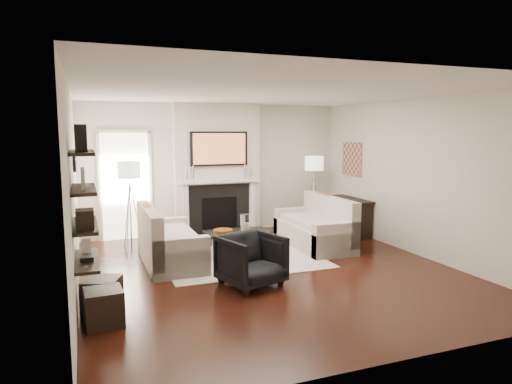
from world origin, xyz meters
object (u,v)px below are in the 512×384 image
object	(u,v)px
loveseat_right_base	(313,235)
lamp_right_shade	(314,163)
ottoman_near	(102,295)
loveseat_left_base	(171,251)
lamp_left_shade	(129,170)
armchair	(251,258)
coffee_table	(237,232)

from	to	relation	value
loveseat_right_base	lamp_right_shade	size ratio (longest dim) A/B	4.50
lamp_right_shade	ottoman_near	xyz separation A→B (m)	(-4.52, -3.21, -1.25)
lamp_right_shade	ottoman_near	distance (m)	5.68
loveseat_left_base	lamp_left_shade	distance (m)	1.78
loveseat_left_base	ottoman_near	bearing A→B (deg)	-123.60
loveseat_right_base	armchair	xyz separation A→B (m)	(-1.83, -1.62, 0.18)
armchair	lamp_left_shade	bearing A→B (deg)	100.21
lamp_left_shade	lamp_right_shade	distance (m)	3.91
coffee_table	armchair	bearing A→B (deg)	-101.26
loveseat_left_base	coffee_table	xyz separation A→B (m)	(1.16, 0.09, 0.19)
coffee_table	armchair	world-z (taller)	armchair
armchair	lamp_right_shade	size ratio (longest dim) A/B	1.96
loveseat_right_base	coffee_table	world-z (taller)	same
coffee_table	loveseat_left_base	bearing A→B (deg)	-175.57
lamp_left_shade	lamp_right_shade	size ratio (longest dim) A/B	1.00
coffee_table	lamp_right_shade	world-z (taller)	lamp_right_shade
armchair	ottoman_near	world-z (taller)	armchair
loveseat_right_base	ottoman_near	xyz separation A→B (m)	(-3.81, -1.86, -0.01)
loveseat_left_base	armchair	size ratio (longest dim) A/B	2.30
loveseat_right_base	coffee_table	bearing A→B (deg)	-177.37
loveseat_right_base	lamp_left_shade	xyz separation A→B (m)	(-3.19, 1.01, 1.24)
loveseat_right_base	lamp_left_shade	size ratio (longest dim) A/B	4.50
coffee_table	ottoman_near	xyz separation A→B (m)	(-2.29, -1.79, -0.20)
loveseat_right_base	armchair	size ratio (longest dim) A/B	2.30
loveseat_left_base	coffee_table	world-z (taller)	same
coffee_table	ottoman_near	distance (m)	2.91
loveseat_left_base	armchair	bearing A→B (deg)	-59.82
loveseat_right_base	armchair	bearing A→B (deg)	-138.49
loveseat_right_base	lamp_right_shade	world-z (taller)	lamp_right_shade
loveseat_left_base	coffee_table	distance (m)	1.18
loveseat_left_base	lamp_right_shade	xyz separation A→B (m)	(3.39, 1.51, 1.24)
loveseat_left_base	lamp_right_shade	bearing A→B (deg)	23.99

